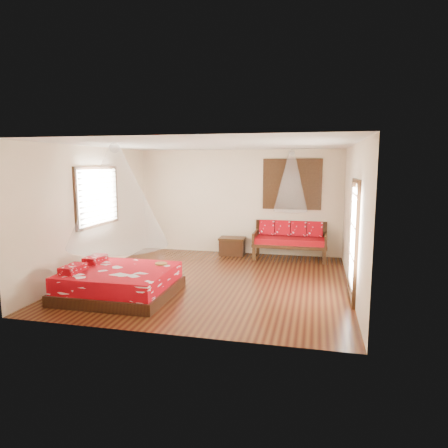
# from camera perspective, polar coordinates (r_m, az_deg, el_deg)

# --- Properties ---
(room) EXTENTS (5.54, 5.54, 2.84)m
(room) POSITION_cam_1_polar(r_m,az_deg,el_deg) (8.17, -1.58, 1.40)
(room) COLOR black
(room) RESTS_ON ground
(bed) EXTENTS (1.96, 1.77, 0.63)m
(bed) POSITION_cam_1_polar(r_m,az_deg,el_deg) (7.71, -14.78, -8.06)
(bed) COLOR black
(bed) RESTS_ON floor
(daybed) EXTENTS (1.85, 0.82, 0.96)m
(daybed) POSITION_cam_1_polar(r_m,az_deg,el_deg) (10.42, 9.40, -2.05)
(daybed) COLOR black
(daybed) RESTS_ON floor
(storage_chest) EXTENTS (0.69, 0.51, 0.47)m
(storage_chest) POSITION_cam_1_polar(r_m,az_deg,el_deg) (10.73, 1.18, -3.16)
(storage_chest) COLOR black
(storage_chest) RESTS_ON floor
(shutter_panel) EXTENTS (1.52, 0.06, 1.32)m
(shutter_panel) POSITION_cam_1_polar(r_m,az_deg,el_deg) (10.59, 9.70, 5.63)
(shutter_panel) COLOR black
(shutter_panel) RESTS_ON wall_back
(window_left) EXTENTS (0.10, 1.74, 1.34)m
(window_left) POSITION_cam_1_polar(r_m,az_deg,el_deg) (9.37, -17.56, 3.76)
(window_left) COLOR black
(window_left) RESTS_ON wall_left
(glazed_door) EXTENTS (0.08, 1.02, 2.16)m
(glazed_door) POSITION_cam_1_polar(r_m,az_deg,el_deg) (7.39, 18.02, -2.37)
(glazed_door) COLOR black
(glazed_door) RESTS_ON floor
(wine_tray) EXTENTS (0.23, 0.23, 0.19)m
(wine_tray) POSITION_cam_1_polar(r_m,az_deg,el_deg) (7.81, -8.98, -5.37)
(wine_tray) COLOR brown
(wine_tray) RESTS_ON bed
(mosquito_net_main) EXTENTS (1.81, 1.81, 1.80)m
(mosquito_net_main) POSITION_cam_1_polar(r_m,az_deg,el_deg) (7.41, -15.14, 3.87)
(mosquito_net_main) COLOR white
(mosquito_net_main) RESTS_ON ceiling
(mosquito_net_daybed) EXTENTS (0.85, 0.85, 1.50)m
(mosquito_net_daybed) POSITION_cam_1_polar(r_m,az_deg,el_deg) (10.12, 9.56, 6.07)
(mosquito_net_daybed) COLOR white
(mosquito_net_daybed) RESTS_ON ceiling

